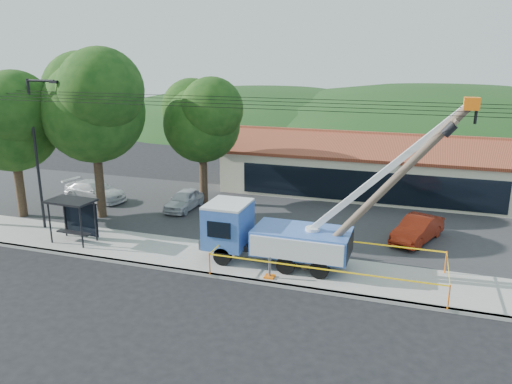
{
  "coord_description": "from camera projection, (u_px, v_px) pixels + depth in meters",
  "views": [
    {
      "loc": [
        7.25,
        -18.13,
        10.39
      ],
      "look_at": [
        -0.44,
        5.0,
        3.58
      ],
      "focal_mm": 35.0,
      "sensor_mm": 36.0,
      "label": 1
    }
  ],
  "objects": [
    {
      "name": "car_red",
      "position": [
        416.0,
        242.0,
        28.34
      ],
      "size": [
        3.0,
        4.53,
        1.41
      ],
      "primitive_type": "imported",
      "rotation": [
        0.0,
        0.0,
        -0.39
      ],
      "color": "maroon",
      "rests_on": "ground"
    },
    {
      "name": "car_silver",
      "position": [
        185.0,
        210.0,
        34.08
      ],
      "size": [
        1.62,
        3.92,
        1.33
      ],
      "primitive_type": "imported",
      "rotation": [
        0.0,
        0.0,
        -0.01
      ],
      "color": "silver",
      "rests_on": "ground"
    },
    {
      "name": "hill_center",
      "position": [
        442.0,
        131.0,
        68.8
      ],
      "size": [
        89.6,
        64.0,
        32.0
      ],
      "primitive_type": "ellipsoid",
      "color": "#183A15",
      "rests_on": "ground"
    },
    {
      "name": "tree_west_far",
      "position": [
        11.0,
        117.0,
        30.92
      ],
      "size": [
        6.84,
        6.08,
        9.48
      ],
      "color": "#332316",
      "rests_on": "ground"
    },
    {
      "name": "caution_tape",
      "position": [
        328.0,
        258.0,
        23.72
      ],
      "size": [
        10.73,
        3.84,
        1.11
      ],
      "color": "orange",
      "rests_on": "ground"
    },
    {
      "name": "streetlight",
      "position": [
        38.0,
        144.0,
        28.9
      ],
      "size": [
        2.13,
        0.22,
        9.0
      ],
      "color": "black",
      "rests_on": "ground"
    },
    {
      "name": "parking_lot",
      "position": [
        296.0,
        217.0,
        32.53
      ],
      "size": [
        60.0,
        12.0,
        0.1
      ],
      "primitive_type": "cube",
      "color": "#28282B",
      "rests_on": "ground"
    },
    {
      "name": "car_white",
      "position": [
        96.0,
        202.0,
        36.09
      ],
      "size": [
        5.1,
        2.68,
        1.41
      ],
      "primitive_type": "imported",
      "rotation": [
        0.0,
        0.0,
        1.42
      ],
      "color": "silver",
      "rests_on": "ground"
    },
    {
      "name": "strip_mall",
      "position": [
        373.0,
        168.0,
        38.11
      ],
      "size": [
        22.5,
        8.53,
        4.67
      ],
      "color": "beige",
      "rests_on": "ground"
    },
    {
      "name": "ground",
      "position": [
        229.0,
        302.0,
        21.57
      ],
      "size": [
        120.0,
        120.0,
        0.0
      ],
      "primitive_type": "plane",
      "color": "black",
      "rests_on": "ground"
    },
    {
      "name": "utility_truck",
      "position": [
        273.0,
        233.0,
        24.84
      ],
      "size": [
        12.3,
        3.94,
        8.5
      ],
      "color": "black",
      "rests_on": "ground"
    },
    {
      "name": "sidewalk",
      "position": [
        258.0,
        264.0,
        25.21
      ],
      "size": [
        60.0,
        4.0,
        0.15
      ],
      "primitive_type": "cube",
      "color": "gray",
      "rests_on": "ground"
    },
    {
      "name": "tree_lot",
      "position": [
        202.0,
        117.0,
        33.91
      ],
      "size": [
        6.3,
        5.6,
        8.94
      ],
      "color": "#332316",
      "rests_on": "ground"
    },
    {
      "name": "bus_shelter",
      "position": [
        74.0,
        210.0,
        27.73
      ],
      "size": [
        2.6,
        1.67,
        2.45
      ],
      "rotation": [
        0.0,
        0.0,
        -0.05
      ],
      "color": "black",
      "rests_on": "ground"
    },
    {
      "name": "curb",
      "position": [
        246.0,
        280.0,
        23.47
      ],
      "size": [
        60.0,
        0.25,
        0.15
      ],
      "primitive_type": "cube",
      "color": "gray",
      "rests_on": "ground"
    },
    {
      "name": "hill_west",
      "position": [
        269.0,
        123.0,
        76.39
      ],
      "size": [
        78.4,
        56.0,
        28.0
      ],
      "primitive_type": "ellipsoid",
      "color": "#183A15",
      "rests_on": "ground"
    },
    {
      "name": "leaning_pole",
      "position": [
        389.0,
        186.0,
        22.15
      ],
      "size": [
        7.06,
        2.0,
        8.47
      ],
      "color": "brown",
      "rests_on": "ground"
    },
    {
      "name": "tree_west_near",
      "position": [
        93.0,
        101.0,
        30.5
      ],
      "size": [
        7.56,
        6.72,
        10.8
      ],
      "color": "#332316",
      "rests_on": "ground"
    }
  ]
}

